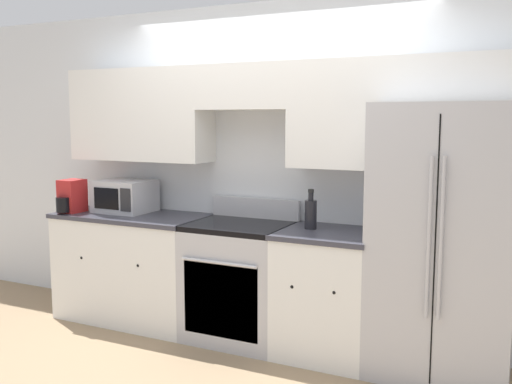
# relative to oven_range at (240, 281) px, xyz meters

# --- Properties ---
(ground_plane) EXTENTS (12.00, 12.00, 0.00)m
(ground_plane) POSITION_rel_oven_range_xyz_m (0.14, -0.31, -0.46)
(ground_plane) COLOR #937A5B
(wall_back) EXTENTS (8.00, 0.39, 2.60)m
(wall_back) POSITION_rel_oven_range_xyz_m (0.15, 0.27, 1.02)
(wall_back) COLOR silver
(wall_back) RESTS_ON ground_plane
(lower_cabinets_left) EXTENTS (1.29, 0.64, 0.91)m
(lower_cabinets_left) POSITION_rel_oven_range_xyz_m (-1.01, -0.00, -0.00)
(lower_cabinets_left) COLOR white
(lower_cabinets_left) RESTS_ON ground_plane
(lower_cabinets_right) EXTENTS (0.69, 0.64, 0.91)m
(lower_cabinets_right) POSITION_rel_oven_range_xyz_m (0.71, -0.00, -0.00)
(lower_cabinets_right) COLOR white
(lower_cabinets_right) RESTS_ON ground_plane
(oven_range) EXTENTS (0.76, 0.65, 1.07)m
(oven_range) POSITION_rel_oven_range_xyz_m (0.00, 0.00, 0.00)
(oven_range) COLOR #B7B7BC
(oven_range) RESTS_ON ground_plane
(refrigerator) EXTENTS (0.89, 0.80, 1.80)m
(refrigerator) POSITION_rel_oven_range_xyz_m (1.49, 0.07, 0.44)
(refrigerator) COLOR #B7B7BC
(refrigerator) RESTS_ON ground_plane
(microwave) EXTENTS (0.45, 0.39, 0.27)m
(microwave) POSITION_rel_oven_range_xyz_m (-1.14, 0.07, 0.58)
(microwave) COLOR #B7B7BC
(microwave) RESTS_ON lower_cabinets_left
(bottle) EXTENTS (0.09, 0.09, 0.29)m
(bottle) POSITION_rel_oven_range_xyz_m (0.56, 0.04, 0.56)
(bottle) COLOR black
(bottle) RESTS_ON lower_cabinets_right
(coffee_maker) EXTENTS (0.17, 0.27, 0.28)m
(coffee_maker) POSITION_rel_oven_range_xyz_m (-1.53, -0.16, 0.58)
(coffee_maker) COLOR #B22323
(coffee_maker) RESTS_ON lower_cabinets_left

